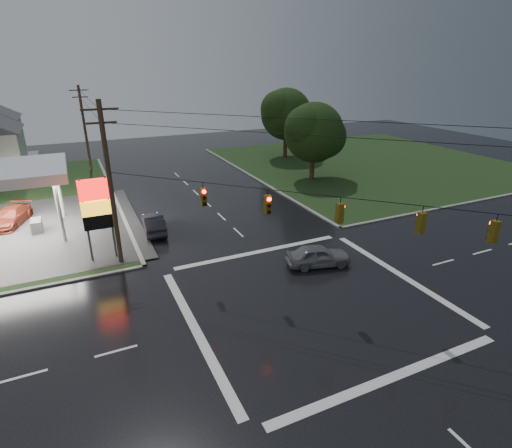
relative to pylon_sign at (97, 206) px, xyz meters
name	(u,v)px	position (x,y,z in m)	size (l,w,h in m)	color
ground	(309,299)	(10.50, -10.50, -4.01)	(120.00, 120.00, 0.00)	black
grass_ne	(369,163)	(36.50, 15.50, -3.97)	(36.00, 36.00, 0.08)	#1A3216
pylon_sign	(97,206)	(0.00, 0.00, 0.00)	(2.00, 0.35, 6.00)	#59595E
utility_pole_nw	(110,184)	(1.00, -1.00, 1.71)	(2.20, 0.32, 11.00)	#382619
utility_pole_n	(85,127)	(1.00, 27.50, 1.46)	(2.20, 0.32, 10.50)	#382619
traffic_signals	(316,195)	(10.52, -10.52, 2.47)	(26.87, 26.87, 1.47)	black
tree_ne_near	(315,133)	(24.64, 11.49, 1.55)	(7.99, 6.80, 8.98)	black
tree_ne_far	(287,114)	(27.65, 23.49, 2.17)	(8.46, 7.20, 9.80)	black
car_north	(154,223)	(4.24, 3.55, -3.25)	(1.60, 4.59, 1.51)	black
car_crossing	(318,256)	(13.28, -7.12, -3.27)	(1.75, 4.36, 1.48)	slate
car_pump	(10,217)	(-6.59, 10.26, -3.26)	(2.10, 5.17, 1.50)	maroon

